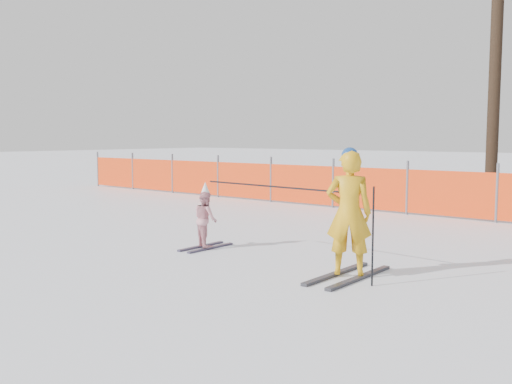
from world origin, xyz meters
TOP-DOWN VIEW (x-y plane):
  - ground at (0.00, 0.00)m, footprint 120.00×120.00m
  - adult at (1.58, 0.44)m, footprint 0.69×1.51m
  - child at (-1.18, 0.65)m, footprint 0.54×1.00m
  - ski_poles at (0.80, 0.45)m, footprint 3.10×0.43m
  - safety_fence at (-5.03, 6.49)m, footprint 14.81×0.06m

SIDE VIEW (x-z plane):
  - ground at x=0.00m, z-range 0.00..0.00m
  - child at x=-1.18m, z-range -0.05..1.03m
  - safety_fence at x=-5.03m, z-range -0.07..1.18m
  - adult at x=1.58m, z-range -0.01..1.67m
  - ski_poles at x=0.80m, z-range 0.33..1.54m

